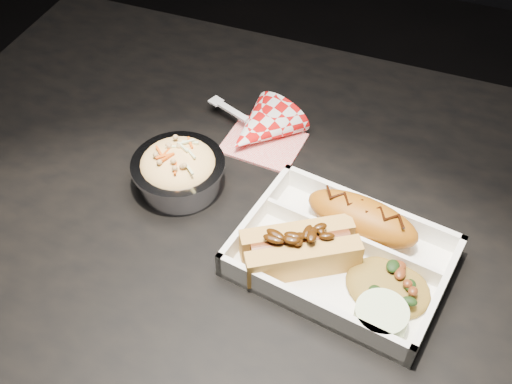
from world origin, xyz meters
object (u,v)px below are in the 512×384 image
hotdog (300,248)px  foil_coleslaw_cup (178,169)px  food_tray (342,259)px  fried_pastry (362,218)px  dining_table (294,266)px  napkin_fork (259,130)px

hotdog → foil_coleslaw_cup: size_ratio=1.18×
food_tray → hotdog: (-0.05, -0.02, 0.02)m
food_tray → fried_pastry: size_ratio=1.86×
foil_coleslaw_cup → hotdog: bearing=-19.6°
food_tray → dining_table: bearing=158.9°
fried_pastry → napkin_fork: (-0.19, 0.13, -0.02)m
food_tray → foil_coleslaw_cup: size_ratio=2.18×
hotdog → foil_coleslaw_cup: 0.21m
food_tray → hotdog: 0.06m
fried_pastry → hotdog: hotdog is taller
dining_table → foil_coleslaw_cup: 0.21m
dining_table → hotdog: size_ratio=8.05×
dining_table → fried_pastry: bearing=9.2°
hotdog → napkin_fork: bearing=90.4°
foil_coleslaw_cup → napkin_fork: (0.07, 0.13, -0.02)m
fried_pastry → hotdog: size_ratio=0.99×
fried_pastry → hotdog: (-0.06, -0.07, 0.00)m
dining_table → food_tray: 0.13m
napkin_fork → fried_pastry: bearing=-12.5°
food_tray → napkin_fork: size_ratio=1.69×
napkin_fork → foil_coleslaw_cup: bearing=-95.8°
fried_pastry → foil_coleslaw_cup: size_ratio=1.17×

